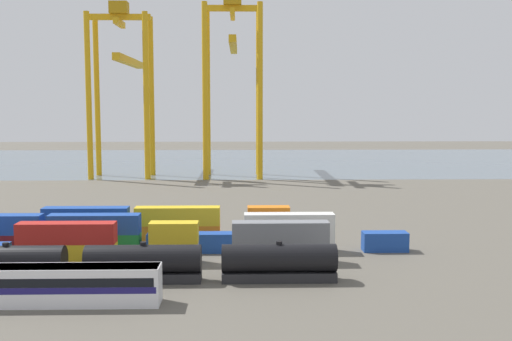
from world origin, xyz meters
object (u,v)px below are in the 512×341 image
at_px(gantry_crane_west, 123,74).
at_px(gantry_crane_central, 233,67).
at_px(freight_tank_row, 143,263).
at_px(shipping_container_14, 289,242).
at_px(shipping_container_21, 178,234).

xyz_separation_m(gantry_crane_west, gantry_crane_central, (30.38, -0.33, 1.99)).
height_order(freight_tank_row, shipping_container_14, freight_tank_row).
distance_m(gantry_crane_west, gantry_crane_central, 30.45).
relative_size(freight_tank_row, shipping_container_21, 3.57).
bearing_deg(gantry_crane_central, freight_tank_row, -94.82).
xyz_separation_m(freight_tank_row, gantry_crane_west, (-21.62, 104.24, 26.09)).
bearing_deg(shipping_container_21, freight_tank_row, -95.26).
bearing_deg(freight_tank_row, gantry_crane_central, 85.18).
bearing_deg(gantry_crane_west, gantry_crane_central, -0.63).
relative_size(shipping_container_14, gantry_crane_central, 0.24).
bearing_deg(gantry_crane_central, shipping_container_21, -94.72).
xyz_separation_m(shipping_container_14, gantry_crane_west, (-39.00, 90.34, 26.96)).
distance_m(freight_tank_row, gantry_crane_west, 109.60).
distance_m(shipping_container_21, gantry_crane_central, 89.38).
distance_m(shipping_container_21, gantry_crane_west, 91.83).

